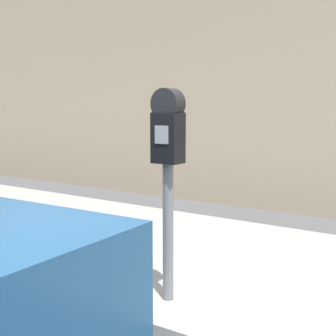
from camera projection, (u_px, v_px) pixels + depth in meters
sidewalk at (195, 260)px, 4.45m from camera, size 24.00×2.80×0.12m
parking_meter at (168, 155)px, 3.26m from camera, size 0.21×0.16×1.51m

